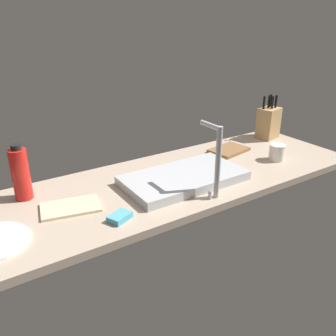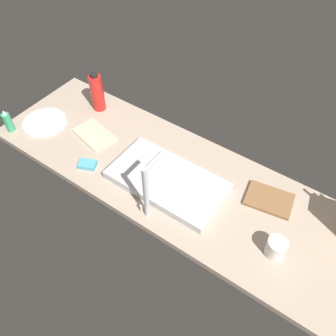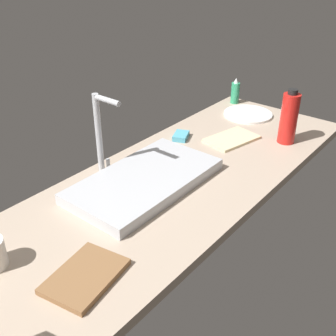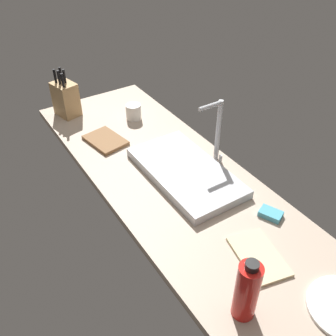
{
  "view_description": "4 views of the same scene",
  "coord_description": "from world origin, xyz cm",
  "px_view_note": "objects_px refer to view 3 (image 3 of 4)",
  "views": [
    {
      "loc": [
        86.92,
        129.46,
        76.25
      ],
      "look_at": [
        1.52,
        -1.47,
        9.01
      ],
      "focal_mm": 38.05,
      "sensor_mm": 36.0,
      "label": 1
    },
    {
      "loc": [
        -64.11,
        93.17,
        138.51
      ],
      "look_at": [
        -0.81,
        2.69,
        10.98
      ],
      "focal_mm": 37.05,
      "sensor_mm": 36.0,
      "label": 2
    },
    {
      "loc": [
        -97.97,
        -82.06,
        84.39
      ],
      "look_at": [
        2.39,
        -0.98,
        11.1
      ],
      "focal_mm": 44.03,
      "sensor_mm": 36.0,
      "label": 3
    },
    {
      "loc": [
        109.2,
        -75.47,
        114.86
      ],
      "look_at": [
        -6.29,
        -1.46,
        8.6
      ],
      "focal_mm": 40.89,
      "sensor_mm": 36.0,
      "label": 4
    }
  ],
  "objects_px": {
    "faucet": "(101,129)",
    "dish_towel": "(232,139)",
    "dinner_plate": "(248,114)",
    "water_bottle": "(289,118)",
    "dish_sponge": "(181,136)",
    "sink_basin": "(145,180)",
    "cutting_board": "(85,276)",
    "soap_bottle": "(235,92)"
  },
  "relations": [
    {
      "from": "faucet",
      "to": "dish_towel",
      "type": "bearing_deg",
      "value": -22.72
    },
    {
      "from": "dinner_plate",
      "to": "dish_towel",
      "type": "distance_m",
      "value": 0.32
    },
    {
      "from": "water_bottle",
      "to": "dinner_plate",
      "type": "bearing_deg",
      "value": 59.09
    },
    {
      "from": "water_bottle",
      "to": "dish_sponge",
      "type": "bearing_deg",
      "value": 124.63
    },
    {
      "from": "sink_basin",
      "to": "cutting_board",
      "type": "xyz_separation_m",
      "value": [
        -0.46,
        -0.19,
        -0.01
      ]
    },
    {
      "from": "faucet",
      "to": "cutting_board",
      "type": "bearing_deg",
      "value": -138.45
    },
    {
      "from": "cutting_board",
      "to": "dinner_plate",
      "type": "relative_size",
      "value": 0.88
    },
    {
      "from": "faucet",
      "to": "dish_towel",
      "type": "relative_size",
      "value": 1.36
    },
    {
      "from": "water_bottle",
      "to": "dish_towel",
      "type": "height_order",
      "value": "water_bottle"
    },
    {
      "from": "water_bottle",
      "to": "dish_towel",
      "type": "bearing_deg",
      "value": 124.49
    },
    {
      "from": "water_bottle",
      "to": "dish_sponge",
      "type": "relative_size",
      "value": 2.72
    },
    {
      "from": "sink_basin",
      "to": "dish_towel",
      "type": "height_order",
      "value": "sink_basin"
    },
    {
      "from": "cutting_board",
      "to": "soap_bottle",
      "type": "height_order",
      "value": "soap_bottle"
    },
    {
      "from": "soap_bottle",
      "to": "dinner_plate",
      "type": "relative_size",
      "value": 0.57
    },
    {
      "from": "cutting_board",
      "to": "sink_basin",
      "type": "bearing_deg",
      "value": 22.74
    },
    {
      "from": "faucet",
      "to": "soap_bottle",
      "type": "bearing_deg",
      "value": 0.07
    },
    {
      "from": "water_bottle",
      "to": "faucet",
      "type": "bearing_deg",
      "value": 148.22
    },
    {
      "from": "water_bottle",
      "to": "dish_sponge",
      "type": "distance_m",
      "value": 0.48
    },
    {
      "from": "faucet",
      "to": "soap_bottle",
      "type": "height_order",
      "value": "faucet"
    },
    {
      "from": "dinner_plate",
      "to": "dish_sponge",
      "type": "height_order",
      "value": "dish_sponge"
    },
    {
      "from": "faucet",
      "to": "cutting_board",
      "type": "relative_size",
      "value": 1.47
    },
    {
      "from": "sink_basin",
      "to": "dish_towel",
      "type": "distance_m",
      "value": 0.54
    },
    {
      "from": "sink_basin",
      "to": "faucet",
      "type": "relative_size",
      "value": 1.8
    },
    {
      "from": "sink_basin",
      "to": "dish_sponge",
      "type": "distance_m",
      "value": 0.43
    },
    {
      "from": "soap_bottle",
      "to": "dinner_plate",
      "type": "bearing_deg",
      "value": -127.14
    },
    {
      "from": "cutting_board",
      "to": "dish_towel",
      "type": "distance_m",
      "value": 1.0
    },
    {
      "from": "sink_basin",
      "to": "faucet",
      "type": "distance_m",
      "value": 0.25
    },
    {
      "from": "faucet",
      "to": "dish_sponge",
      "type": "height_order",
      "value": "faucet"
    },
    {
      "from": "sink_basin",
      "to": "cutting_board",
      "type": "height_order",
      "value": "sink_basin"
    },
    {
      "from": "soap_bottle",
      "to": "dish_towel",
      "type": "xyz_separation_m",
      "value": [
        -0.42,
        -0.24,
        -0.06
      ]
    },
    {
      "from": "dinner_plate",
      "to": "cutting_board",
      "type": "bearing_deg",
      "value": -169.8
    },
    {
      "from": "sink_basin",
      "to": "water_bottle",
      "type": "relative_size",
      "value": 2.34
    },
    {
      "from": "dinner_plate",
      "to": "sink_basin",
      "type": "bearing_deg",
      "value": -177.14
    },
    {
      "from": "water_bottle",
      "to": "sink_basin",
      "type": "bearing_deg",
      "value": 160.02
    },
    {
      "from": "cutting_board",
      "to": "dish_sponge",
      "type": "bearing_deg",
      "value": 21.17
    },
    {
      "from": "dish_towel",
      "to": "dish_sponge",
      "type": "xyz_separation_m",
      "value": [
        -0.13,
        0.19,
        0.01
      ]
    },
    {
      "from": "sink_basin",
      "to": "dish_sponge",
      "type": "height_order",
      "value": "sink_basin"
    },
    {
      "from": "soap_bottle",
      "to": "dish_towel",
      "type": "bearing_deg",
      "value": -150.49
    },
    {
      "from": "soap_bottle",
      "to": "sink_basin",
      "type": "bearing_deg",
      "value": -168.73
    },
    {
      "from": "dinner_plate",
      "to": "dish_sponge",
      "type": "bearing_deg",
      "value": 167.15
    },
    {
      "from": "cutting_board",
      "to": "water_bottle",
      "type": "distance_m",
      "value": 1.13
    },
    {
      "from": "dinner_plate",
      "to": "dish_towel",
      "type": "xyz_separation_m",
      "value": [
        -0.31,
        -0.09,
        0.0
      ]
    }
  ]
}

